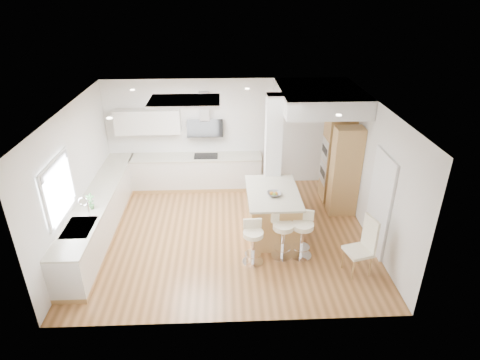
{
  "coord_description": "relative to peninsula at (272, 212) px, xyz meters",
  "views": [
    {
      "loc": [
        -0.04,
        -7.25,
        4.91
      ],
      "look_at": [
        0.29,
        0.4,
        1.1
      ],
      "focal_mm": 30.0,
      "sensor_mm": 36.0,
      "label": 1
    }
  ],
  "objects": [
    {
      "name": "wall_right",
      "position": [
        2.04,
        -0.05,
        0.9
      ],
      "size": [
        0.04,
        5.0,
        2.8
      ],
      "primitive_type": "cube",
      "color": "silver",
      "rests_on": "ground"
    },
    {
      "name": "counter_back",
      "position": [
        -1.88,
        2.17,
        0.2
      ],
      "size": [
        3.62,
        0.63,
        2.5
      ],
      "color": "tan",
      "rests_on": "ground"
    },
    {
      "name": "oven_column",
      "position": [
        1.71,
        1.18,
        0.55
      ],
      "size": [
        0.63,
        1.21,
        2.1
      ],
      "color": "tan",
      "rests_on": "ground"
    },
    {
      "name": "ground",
      "position": [
        -0.96,
        -0.05,
        -0.5
      ],
      "size": [
        6.0,
        6.0,
        0.0
      ],
      "primitive_type": "plane",
      "color": "#A76F3E",
      "rests_on": "ground"
    },
    {
      "name": "soffit",
      "position": [
        1.14,
        1.35,
        2.1
      ],
      "size": [
        1.78,
        2.2,
        0.4
      ],
      "color": "silver",
      "rests_on": "ground"
    },
    {
      "name": "wall_back",
      "position": [
        -0.96,
        2.45,
        0.9
      ],
      "size": [
        6.0,
        0.04,
        2.8
      ],
      "primitive_type": "cube",
      "color": "silver",
      "rests_on": "ground"
    },
    {
      "name": "skylight",
      "position": [
        -1.75,
        0.55,
        2.27
      ],
      "size": [
        4.1,
        2.1,
        0.06
      ],
      "color": "white",
      "rests_on": "ground"
    },
    {
      "name": "wall_left",
      "position": [
        -3.96,
        -0.05,
        0.9
      ],
      "size": [
        0.04,
        5.0,
        2.8
      ],
      "primitive_type": "cube",
      "color": "silver",
      "rests_on": "ground"
    },
    {
      "name": "bar_stool_b",
      "position": [
        0.1,
        -0.86,
        0.04
      ],
      "size": [
        0.55,
        0.55,
        0.96
      ],
      "rotation": [
        0.0,
        0.0,
        0.33
      ],
      "color": "white",
      "rests_on": "ground"
    },
    {
      "name": "window_left",
      "position": [
        -3.92,
        -0.95,
        1.2
      ],
      "size": [
        0.06,
        1.28,
        1.07
      ],
      "color": "white",
      "rests_on": "ground"
    },
    {
      "name": "dining_chair",
      "position": [
        1.52,
        -1.39,
        0.11
      ],
      "size": [
        0.54,
        0.54,
        1.15
      ],
      "rotation": [
        0.0,
        0.0,
        0.26
      ],
      "color": "#F2E8C5",
      "rests_on": "ground"
    },
    {
      "name": "bar_stool_c",
      "position": [
        0.49,
        -0.87,
        0.05
      ],
      "size": [
        0.54,
        0.54,
        0.97
      ],
      "rotation": [
        0.0,
        0.0,
        -0.27
      ],
      "color": "white",
      "rests_on": "ground"
    },
    {
      "name": "pillar",
      "position": [
        0.09,
        0.9,
        0.9
      ],
      "size": [
        0.35,
        0.35,
        2.8
      ],
      "color": "white",
      "rests_on": "ground"
    },
    {
      "name": "bar_stool_a",
      "position": [
        -0.48,
        -1.03,
        0.01
      ],
      "size": [
        0.42,
        0.42,
        0.9
      ],
      "rotation": [
        0.0,
        0.0,
        0.05
      ],
      "color": "white",
      "rests_on": "ground"
    },
    {
      "name": "ceiling",
      "position": [
        -0.96,
        -0.05,
        -0.5
      ],
      "size": [
        6.0,
        5.0,
        0.02
      ],
      "primitive_type": "cube",
      "color": "silver",
      "rests_on": "ground"
    },
    {
      "name": "peninsula",
      "position": [
        0.0,
        0.0,
        0.0
      ],
      "size": [
        1.08,
        1.63,
        1.06
      ],
      "rotation": [
        0.0,
        0.0,
        0.0
      ],
      "color": "tan",
      "rests_on": "ground"
    },
    {
      "name": "counter_left",
      "position": [
        -3.66,
        0.18,
        -0.04
      ],
      "size": [
        0.63,
        4.5,
        1.35
      ],
      "color": "tan",
      "rests_on": "ground"
    },
    {
      "name": "doorway_right",
      "position": [
        2.01,
        -0.65,
        0.5
      ],
      "size": [
        0.05,
        1.0,
        2.1
      ],
      "color": "#4B423A",
      "rests_on": "ground"
    }
  ]
}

